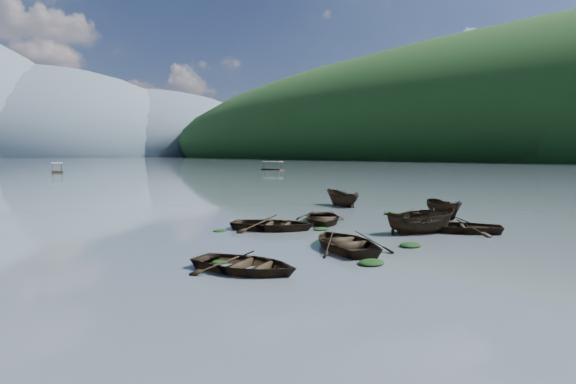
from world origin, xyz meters
TOP-DOWN VIEW (x-y plane):
  - ground_plane at (0.00, 0.00)m, footprint 2400.00×2400.00m
  - right_hill_far at (460.00, 220.00)m, footprint 520.00×1200.00m
  - haze_mtn_c at (140.00, 900.00)m, footprint 520.00×520.00m
  - haze_mtn_d at (320.00, 900.00)m, footprint 520.00×520.00m
  - rowboat_0 at (-9.32, 2.74)m, footprint 4.78×5.41m
  - rowboat_1 at (-3.25, 3.34)m, footprint 5.15×5.98m
  - rowboat_2 at (3.14, 3.61)m, footprint 4.48×3.22m
  - rowboat_3 at (5.41, 2.66)m, footprint 5.65×5.97m
  - rowboat_4 at (8.51, 7.04)m, footprint 5.13×3.73m
  - rowboat_5 at (9.94, 6.50)m, footprint 3.31×4.28m
  - rowboat_6 at (-2.82, 9.88)m, footprint 6.03×6.20m
  - rowboat_7 at (1.33, 10.05)m, footprint 5.73×5.98m
  - rowboat_8 at (9.26, 16.21)m, footprint 2.30×4.38m
  - weed_clump_0 at (-4.59, 0.44)m, footprint 1.19×0.97m
  - weed_clump_1 at (-0.56, 8.04)m, footprint 1.00×0.80m
  - weed_clump_2 at (-0.35, 1.67)m, footprint 1.19×0.95m
  - weed_clump_3 at (8.06, 8.63)m, footprint 0.77×0.65m
  - weed_clump_4 at (7.19, 3.99)m, footprint 1.23×0.97m
  - weed_clump_5 at (-9.39, 4.57)m, footprint 0.90×0.73m
  - weed_clump_6 at (-5.61, 11.36)m, footprint 0.84×0.70m
  - weed_clump_7 at (8.30, 9.94)m, footprint 1.23×0.98m
  - pontoon_centre at (4.16, 109.44)m, footprint 3.56×6.38m
  - pontoon_right at (56.59, 91.87)m, footprint 4.76×6.58m

SIDE VIEW (x-z plane):
  - ground_plane at x=0.00m, z-range 0.00..0.00m
  - right_hill_far at x=460.00m, z-range -95.00..95.00m
  - haze_mtn_c at x=140.00m, z-range -130.00..130.00m
  - haze_mtn_d at x=320.00m, z-range -110.00..110.00m
  - rowboat_0 at x=-9.32m, z-range -0.46..0.46m
  - rowboat_1 at x=-3.25m, z-range -0.52..0.52m
  - rowboat_2 at x=3.14m, z-range -0.81..0.81m
  - rowboat_3 at x=5.41m, z-range -0.50..0.50m
  - rowboat_4 at x=8.51m, z-range -0.52..0.52m
  - rowboat_5 at x=9.94m, z-range -0.78..0.78m
  - rowboat_6 at x=-2.82m, z-range -0.52..0.52m
  - rowboat_7 at x=1.33m, z-range -0.50..0.50m
  - rowboat_8 at x=9.26m, z-range -0.80..0.80m
  - weed_clump_0 at x=-4.59m, z-range -0.13..0.13m
  - weed_clump_1 at x=-0.56m, z-range -0.11..0.11m
  - weed_clump_2 at x=-0.35m, z-range -0.13..0.13m
  - weed_clump_3 at x=8.06m, z-range -0.09..0.09m
  - weed_clump_4 at x=7.19m, z-range -0.13..0.13m
  - weed_clump_5 at x=-9.39m, z-range -0.10..0.10m
  - weed_clump_6 at x=-5.61m, z-range -0.09..0.09m
  - weed_clump_7 at x=8.30m, z-range -0.13..0.13m
  - pontoon_centre at x=4.16m, z-range -1.16..1.16m
  - pontoon_right at x=56.59m, z-range -1.16..1.16m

